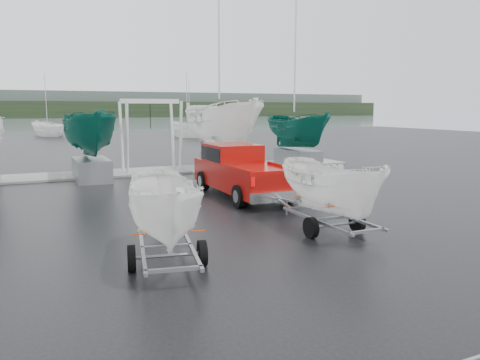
# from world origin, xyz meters

# --- Properties ---
(ground_plane) EXTENTS (120.00, 120.00, 0.00)m
(ground_plane) POSITION_xyz_m (0.00, 0.00, 0.00)
(ground_plane) COLOR black
(ground_plane) RESTS_ON ground
(lake) EXTENTS (300.00, 300.00, 0.00)m
(lake) POSITION_xyz_m (0.00, 100.00, -0.01)
(lake) COLOR gray
(lake) RESTS_ON ground
(dock) EXTENTS (30.00, 3.00, 0.12)m
(dock) POSITION_xyz_m (0.00, 13.00, 0.05)
(dock) COLOR gray
(dock) RESTS_ON ground
(treeline) EXTENTS (300.00, 8.00, 6.00)m
(treeline) POSITION_xyz_m (0.00, 170.00, 3.00)
(treeline) COLOR black
(treeline) RESTS_ON ground
(far_hill) EXTENTS (300.00, 6.00, 10.00)m
(far_hill) POSITION_xyz_m (0.00, 178.00, 5.00)
(far_hill) COLOR #4C5651
(far_hill) RESTS_ON ground
(pickup_truck) EXTENTS (2.43, 6.35, 2.10)m
(pickup_truck) POSITION_xyz_m (4.04, 4.45, 1.09)
(pickup_truck) COLOR #8E0B07
(pickup_truck) RESTS_ON ground
(trailer_hitched) EXTENTS (1.79, 3.62, 4.99)m
(trailer_hitched) POSITION_xyz_m (3.91, -2.22, 2.70)
(trailer_hitched) COLOR gray
(trailer_hitched) RESTS_ON ground
(trailer_parked) EXTENTS (1.94, 3.76, 4.85)m
(trailer_parked) POSITION_xyz_m (-1.23, -2.96, 2.63)
(trailer_parked) COLOR gray
(trailer_parked) RESTS_ON ground
(boat_hoist) EXTENTS (3.30, 2.18, 4.12)m
(boat_hoist) POSITION_xyz_m (2.49, 13.00, 2.67)
(boat_hoist) COLOR silver
(boat_hoist) RESTS_ON ground
(keelboat_1) EXTENTS (2.39, 3.20, 7.44)m
(keelboat_1) POSITION_xyz_m (-1.05, 11.20, 3.78)
(keelboat_1) COLOR gray
(keelboat_1) RESTS_ON ground
(keelboat_2) EXTENTS (2.95, 3.20, 11.13)m
(keelboat_2) POSITION_xyz_m (6.07, 11.00, 4.68)
(keelboat_2) COLOR gray
(keelboat_2) RESTS_ON ground
(keelboat_3) EXTENTS (2.22, 3.20, 10.39)m
(keelboat_3) POSITION_xyz_m (11.17, 11.30, 3.51)
(keelboat_3) COLOR gray
(keelboat_3) RESTS_ON ground
(moored_boat_1) EXTENTS (3.73, 3.79, 11.99)m
(moored_boat_1) POSITION_xyz_m (-1.11, 52.54, 0.00)
(moored_boat_1) COLOR white
(moored_boat_1) RESTS_ON ground
(moored_boat_2) EXTENTS (2.73, 2.77, 10.98)m
(moored_boat_2) POSITION_xyz_m (14.46, 42.34, 0.01)
(moored_boat_2) COLOR white
(moored_boat_2) RESTS_ON ground
(moored_boat_3) EXTENTS (3.60, 3.59, 11.34)m
(moored_boat_3) POSITION_xyz_m (19.66, 56.79, 0.00)
(moored_boat_3) COLOR white
(moored_boat_3) RESTS_ON ground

